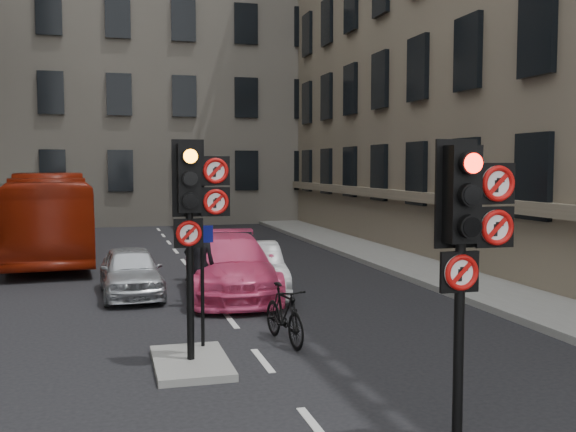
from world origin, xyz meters
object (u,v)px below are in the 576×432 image
signal_near (468,227)px  car_pink (230,266)px  signal_far (195,201)px  motorcycle (284,314)px  info_sign (202,269)px  car_white (252,269)px  motorcyclist (200,266)px  car_silver (131,271)px  bus_red (50,216)px

signal_near → car_pink: (-1.02, 9.74, -1.82)m
signal_far → motorcycle: (1.75, 1.01, -2.16)m
info_sign → signal_near: bearing=-58.8°
signal_far → car_pink: signal_far is taller
info_sign → car_white: bearing=73.4°
signal_far → motorcyclist: (0.67, 4.60, -1.73)m
car_silver → bus_red: bus_red is taller
signal_near → info_sign: signal_near is taller
car_silver → car_white: (2.95, -0.69, 0.04)m
car_white → bus_red: 10.20m
info_sign → signal_far: bearing=-101.7°
signal_near → car_white: 9.90m
signal_far → motorcyclist: 4.96m
motorcyclist → signal_far: bearing=88.6°
car_pink → info_sign: (-1.37, -5.00, 0.73)m
car_white → bus_red: bus_red is taller
car_white → motorcyclist: size_ratio=2.07×
car_silver → motorcyclist: 2.36m
car_pink → motorcycle: bearing=-83.7°
info_sign → motorcycle: bearing=14.4°
car_pink → info_sign: info_sign is taller
motorcyclist → info_sign: size_ratio=0.91×
car_pink → signal_far: bearing=-101.1°
bus_red → motorcycle: bearing=-72.8°
car_silver → motorcyclist: bearing=-52.6°
signal_far → motorcycle: 2.96m
signal_near → bus_red: 19.23m
car_white → motorcyclist: bearing=-138.4°
signal_far → info_sign: (0.21, 0.74, -1.21)m
signal_near → bus_red: size_ratio=0.33×
motorcyclist → signal_near: bearing=109.6°
motorcyclist → motorcycle: bearing=113.7°
motorcycle → motorcyclist: motorcyclist is taller
signal_far → car_white: 6.41m
signal_near → motorcycle: (-0.85, 5.01, -2.04)m
signal_far → motorcycle: signal_far is taller
bus_red → motorcycle: 14.23m
car_silver → signal_far: bearing=-85.1°
signal_far → car_silver: (-0.83, 6.39, -2.08)m
signal_near → info_sign: 5.42m
signal_far → motorcyclist: signal_far is taller
signal_near → info_sign: size_ratio=1.69×
car_silver → car_white: bearing=-15.7°
car_pink → motorcyclist: bearing=-124.4°
car_silver → motorcyclist: (1.50, -1.79, 0.35)m
signal_near → car_pink: size_ratio=0.68×
signal_near → car_white: size_ratio=0.89×
car_pink → bus_red: 9.87m
motorcycle → car_white: bearing=78.2°
car_silver → bus_red: 8.31m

